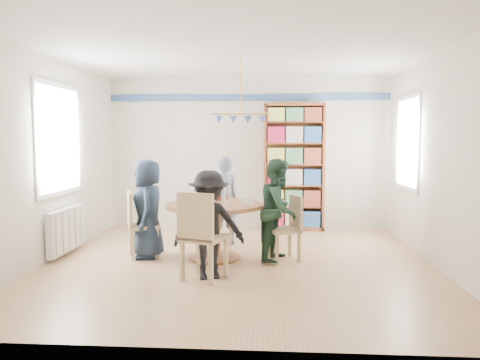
# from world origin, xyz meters

# --- Properties ---
(ground) EXTENTS (5.00, 5.00, 0.00)m
(ground) POSITION_xyz_m (0.00, 0.00, 0.00)
(ground) COLOR tan
(room_shell) EXTENTS (5.00, 5.00, 5.00)m
(room_shell) POSITION_xyz_m (-0.26, 0.87, 1.65)
(room_shell) COLOR white
(room_shell) RESTS_ON ground
(radiator) EXTENTS (0.12, 1.00, 0.60)m
(radiator) POSITION_xyz_m (-2.42, 0.30, 0.35)
(radiator) COLOR silver
(radiator) RESTS_ON ground
(dining_table) EXTENTS (1.30, 1.30, 0.75)m
(dining_table) POSITION_xyz_m (-0.33, 0.21, 0.56)
(dining_table) COLOR brown
(dining_table) RESTS_ON ground
(chair_left) EXTENTS (0.51, 0.51, 0.90)m
(chair_left) POSITION_xyz_m (-1.38, 0.22, 0.49)
(chair_left) COLOR tan
(chair_left) RESTS_ON ground
(chair_right) EXTENTS (0.49, 0.49, 0.86)m
(chair_right) POSITION_xyz_m (0.66, 0.21, 0.48)
(chair_right) COLOR tan
(chair_right) RESTS_ON ground
(chair_far) EXTENTS (0.40, 0.40, 0.85)m
(chair_far) POSITION_xyz_m (-0.35, 1.21, 0.47)
(chair_far) COLOR tan
(chair_far) RESTS_ON ground
(chair_near) EXTENTS (0.58, 0.58, 1.02)m
(chair_near) POSITION_xyz_m (-0.36, -0.79, 0.56)
(chair_near) COLOR tan
(chair_near) RESTS_ON ground
(person_left) EXTENTS (0.57, 0.73, 1.33)m
(person_left) POSITION_xyz_m (-1.24, 0.23, 0.67)
(person_left) COLOR #182435
(person_left) RESTS_ON ground
(person_right) EXTENTS (0.68, 0.77, 1.35)m
(person_right) POSITION_xyz_m (0.53, 0.21, 0.67)
(person_right) COLOR #193222
(person_right) RESTS_ON ground
(person_far) EXTENTS (0.57, 0.47, 1.35)m
(person_far) POSITION_xyz_m (-0.30, 1.09, 0.68)
(person_far) COLOR gray
(person_far) RESTS_ON ground
(person_near) EXTENTS (0.90, 0.66, 1.25)m
(person_near) POSITION_xyz_m (-0.28, -0.67, 0.63)
(person_near) COLOR black
(person_near) RESTS_ON ground
(bookshelf) EXTENTS (1.06, 0.32, 2.22)m
(bookshelf) POSITION_xyz_m (0.82, 2.34, 1.09)
(bookshelf) COLOR brown
(bookshelf) RESTS_ON ground
(tableware) EXTENTS (1.04, 1.04, 0.27)m
(tableware) POSITION_xyz_m (-0.35, 0.23, 0.81)
(tableware) COLOR white
(tableware) RESTS_ON dining_table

